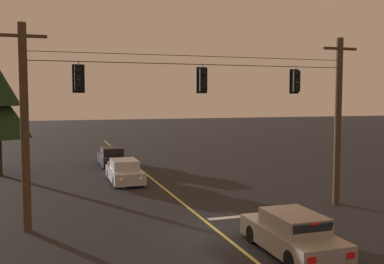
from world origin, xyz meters
name	(u,v)px	position (x,y,z in m)	size (l,w,h in m)	color
ground_plane	(223,235)	(0.00, 0.00, 0.00)	(180.00, 180.00, 0.00)	black
lane_centre_stripe	(165,189)	(0.00, 8.77, 0.00)	(0.14, 60.00, 0.01)	#D1C64C
stop_bar_paint	(245,216)	(1.90, 2.17, 0.00)	(3.40, 0.36, 0.01)	silver
signal_span_assembly	(199,122)	(0.00, 2.77, 4.13)	(15.80, 0.32, 7.96)	#423021
traffic_light_leftmost	(79,78)	(-4.97, 2.75, 5.90)	(0.48, 0.41, 1.22)	black
traffic_light_left_inner	(203,80)	(0.16, 2.75, 5.90)	(0.48, 0.41, 1.22)	black
traffic_light_centre	(296,81)	(4.67, 2.75, 5.90)	(0.48, 0.41, 1.22)	black
car_waiting_near_lane	(292,234)	(1.46, -2.52, 0.65)	(1.80, 4.33, 1.39)	gray
car_oncoming_lead	(125,172)	(-1.84, 11.42, 0.65)	(1.80, 4.42, 1.39)	#A5A5AD
car_oncoming_trailing	(112,157)	(-1.68, 18.40, 0.65)	(1.80, 4.42, 1.39)	black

